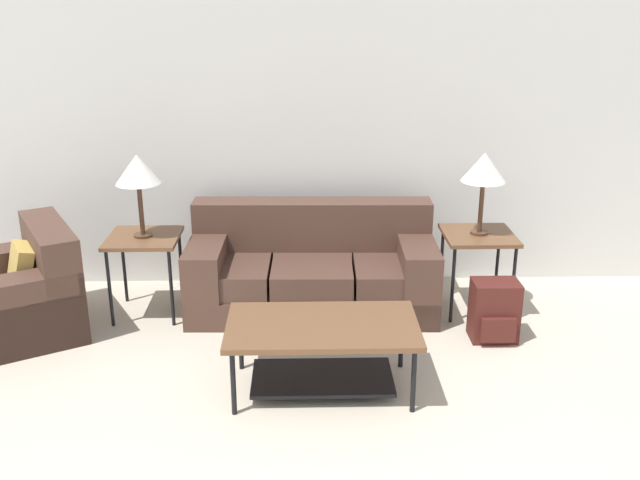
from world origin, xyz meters
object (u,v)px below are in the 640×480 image
coffee_table (322,341)px  table_lamp_right (484,169)px  backpack (494,311)px  side_table_right (478,242)px  couch (312,272)px  armchair (14,297)px  side_table_left (144,244)px  table_lamp_left (138,171)px

coffee_table → table_lamp_right: 1.90m
table_lamp_right → backpack: table_lamp_right is taller
coffee_table → table_lamp_right: (1.25, 1.18, 0.81)m
side_table_right → couch: bearing=176.2°
table_lamp_right → armchair: bearing=-174.7°
couch → coffee_table: (0.05, -1.27, 0.04)m
side_table_left → backpack: bearing=-11.1°
table_lamp_left → table_lamp_right: bearing=0.0°
backpack → table_lamp_right: bearing=92.5°
side_table_right → table_lamp_left: (-2.59, 0.00, 0.58)m
side_table_left → side_table_right: bearing=0.0°
table_lamp_left → backpack: (2.61, -0.51, -0.94)m
coffee_table → side_table_left: side_table_left is taller
couch → coffee_table: couch is taller
couch → coffee_table: 1.27m
armchair → side_table_left: size_ratio=2.00×
table_lamp_left → backpack: 2.82m
coffee_table → table_lamp_right: bearing=43.5°
couch → armchair: couch is taller
coffee_table → table_lamp_right: table_lamp_right is taller
side_table_left → side_table_right: size_ratio=1.00×
coffee_table → couch: bearing=92.1°
couch → side_table_right: couch is taller
table_lamp_right → backpack: 1.07m
side_table_left → backpack: size_ratio=1.43×
armchair → side_table_right: bearing=5.3°
couch → side_table_left: size_ratio=3.03×
armchair → side_table_left: (0.91, 0.32, 0.29)m
coffee_table → table_lamp_left: bearing=138.6°
table_lamp_left → side_table_right: bearing=0.0°
armchair → side_table_right: size_ratio=2.00×
table_lamp_right → side_table_right: bearing=0.0°
side_table_left → side_table_right: (2.59, 0.00, 0.00)m
armchair → table_lamp_left: (0.91, 0.32, 0.87)m
couch → table_lamp_right: (1.29, -0.09, 0.86)m
couch → armchair: size_ratio=1.51×
side_table_right → backpack: 0.63m
armchair → couch: bearing=10.5°
coffee_table → table_lamp_left: 1.97m
side_table_left → table_lamp_right: (2.59, 0.00, 0.58)m
couch → side_table_left: 1.33m
table_lamp_left → coffee_table: bearing=-41.4°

